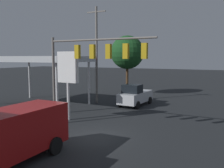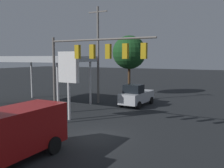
{
  "view_description": "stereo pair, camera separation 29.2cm",
  "coord_description": "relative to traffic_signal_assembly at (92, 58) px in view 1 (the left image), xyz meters",
  "views": [
    {
      "loc": [
        -8.56,
        13.9,
        5.26
      ],
      "look_at": [
        0.0,
        -2.0,
        3.34
      ],
      "focal_mm": 40.0,
      "sensor_mm": 36.0,
      "label": 1
    },
    {
      "loc": [
        -8.82,
        13.76,
        5.26
      ],
      "look_at": [
        0.0,
        -2.0,
        3.34
      ],
      "focal_mm": 40.0,
      "sensor_mm": 36.0,
      "label": 2
    }
  ],
  "objects": [
    {
      "name": "utility_pole",
      "position": [
        5.52,
        -9.45,
        0.54
      ],
      "size": [
        2.4,
        0.26,
        10.96
      ],
      "color": "slate",
      "rests_on": "ground"
    },
    {
      "name": "ground_plane",
      "position": [
        -1.05,
        1.03,
        -5.23
      ],
      "size": [
        200.0,
        200.0,
        0.0
      ],
      "primitive_type": "plane",
      "color": "black"
    },
    {
      "name": "street_tree",
      "position": [
        5.24,
        -17.2,
        0.74
      ],
      "size": [
        4.71,
        4.71,
        8.34
      ],
      "color": "#4C331E",
      "rests_on": "ground"
    },
    {
      "name": "pickup_parked",
      "position": [
        0.97,
        -10.04,
        -4.12
      ],
      "size": [
        2.37,
        5.25,
        2.4
      ],
      "rotation": [
        0.0,
        0.0,
        1.54
      ],
      "color": "silver",
      "rests_on": "ground"
    },
    {
      "name": "traffic_signal_assembly",
      "position": [
        0.0,
        0.0,
        0.0
      ],
      "size": [
        8.41,
        0.43,
        6.79
      ],
      "color": "slate",
      "rests_on": "ground"
    },
    {
      "name": "price_sign",
      "position": [
        3.44,
        -1.56,
        -1.09
      ],
      "size": [
        2.02,
        0.27,
        5.76
      ],
      "color": "silver",
      "rests_on": "ground"
    },
    {
      "name": "gas_station_canopy",
      "position": [
        10.55,
        -5.74,
        -0.2
      ],
      "size": [
        10.45,
        6.66,
        5.4
      ],
      "color": "#B2B7BC",
      "rests_on": "ground"
    },
    {
      "name": "delivery_truck",
      "position": [
        0.44,
        7.26,
        -3.54
      ],
      "size": [
        2.67,
        6.85,
        3.58
      ],
      "rotation": [
        0.0,
        0.0,
        1.59
      ],
      "color": "maroon",
      "rests_on": "ground"
    }
  ]
}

